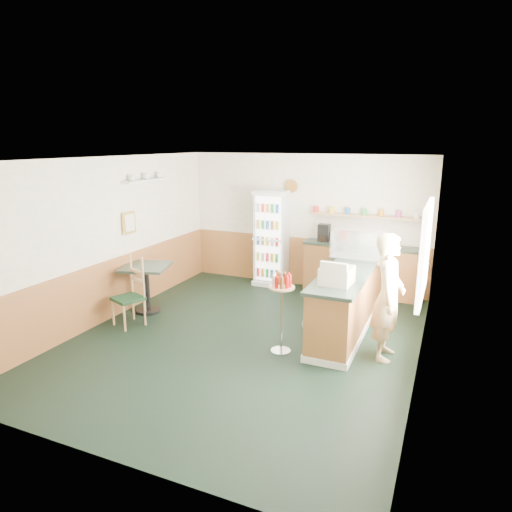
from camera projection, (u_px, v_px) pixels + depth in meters
The scene contains 13 objects.
ground at pixel (245, 339), 6.98m from camera, with size 6.00×6.00×0.00m, color black.
room_envelope at pixel (250, 231), 7.35m from camera, with size 5.04×6.02×2.72m.
service_counter at pixel (349, 300), 7.31m from camera, with size 0.68×3.01×1.01m.
back_counter at pixel (360, 267), 8.89m from camera, with size 2.24×0.42×1.69m.
drinks_fridge at pixel (271, 238), 9.43m from camera, with size 0.65×0.54×1.98m.
display_case at pixel (358, 246), 7.57m from camera, with size 0.85×0.44×0.48m.
cash_register at pixel (337, 275), 6.32m from camera, with size 0.41×0.44×0.24m, color beige.
shopkeeper at pixel (388, 297), 6.18m from camera, with size 0.59×0.42×1.77m, color tan.
condiment_stand at pixel (281, 300), 6.37m from camera, with size 0.37×0.37×1.14m.
newspaper_rack at pixel (330, 289), 7.58m from camera, with size 0.09×0.40×0.65m.
cafe_table at pixel (147, 279), 7.95m from camera, with size 0.95×0.95×0.84m.
cafe_chair at pixel (131, 289), 7.44m from camera, with size 0.56×0.56×1.15m.
dog_doorstop at pixel (307, 324), 7.25m from camera, with size 0.19×0.25×0.23m.
Camera 1 is at (2.72, -5.86, 2.93)m, focal length 32.00 mm.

